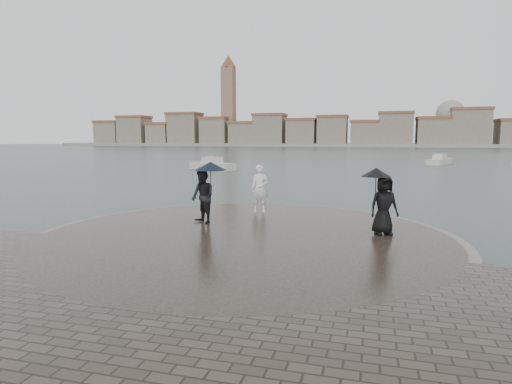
% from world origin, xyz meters
% --- Properties ---
extents(ground, '(400.00, 400.00, 0.00)m').
position_xyz_m(ground, '(0.00, 0.00, 0.00)').
color(ground, '#2B3835').
rests_on(ground, ground).
extents(kerb_ring, '(12.50, 12.50, 0.32)m').
position_xyz_m(kerb_ring, '(0.00, 3.50, 0.16)').
color(kerb_ring, gray).
rests_on(kerb_ring, ground).
extents(quay_tip, '(11.90, 11.90, 0.36)m').
position_xyz_m(quay_tip, '(0.00, 3.50, 0.18)').
color(quay_tip, '#2D261E').
rests_on(quay_tip, ground).
extents(statue, '(0.74, 0.57, 1.80)m').
position_xyz_m(statue, '(-0.54, 7.29, 1.26)').
color(statue, white).
rests_on(statue, quay_tip).
extents(visitor_left, '(1.34, 1.17, 2.04)m').
position_xyz_m(visitor_left, '(-1.75, 4.73, 1.49)').
color(visitor_left, black).
rests_on(visitor_left, quay_tip).
extents(visitor_right, '(1.20, 0.98, 1.95)m').
position_xyz_m(visitor_right, '(3.90, 4.53, 1.43)').
color(visitor_right, black).
rests_on(visitor_right, quay_tip).
extents(far_skyline, '(260.00, 20.00, 37.00)m').
position_xyz_m(far_skyline, '(-6.29, 160.71, 5.61)').
color(far_skyline, gray).
rests_on(far_skyline, ground).
extents(boats, '(38.06, 20.57, 1.50)m').
position_xyz_m(boats, '(6.55, 40.81, 0.38)').
color(boats, beige).
rests_on(boats, ground).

